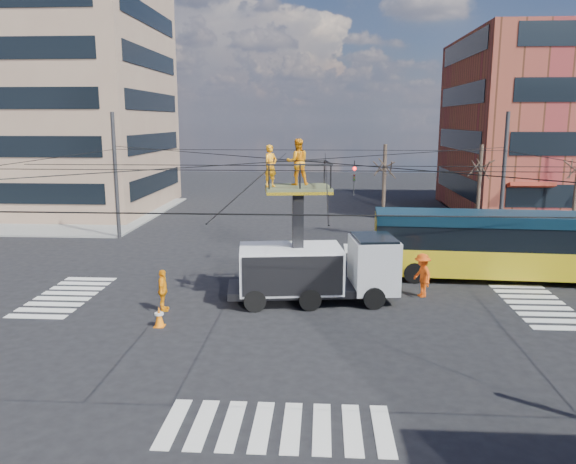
{
  "coord_description": "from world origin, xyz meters",
  "views": [
    {
      "loc": [
        1.07,
        -22.69,
        7.5
      ],
      "look_at": [
        -0.42,
        1.31,
        2.69
      ],
      "focal_mm": 35.0,
      "sensor_mm": 36.0,
      "label": 1
    }
  ],
  "objects_px": {
    "utility_truck": "(317,251)",
    "traffic_cone": "(159,317)",
    "city_bus": "(504,244)",
    "flagger": "(422,275)",
    "worker_ground": "(163,290)"
  },
  "relations": [
    {
      "from": "utility_truck",
      "to": "traffic_cone",
      "type": "bearing_deg",
      "value": -157.05
    },
    {
      "from": "utility_truck",
      "to": "city_bus",
      "type": "bearing_deg",
      "value": 16.08
    },
    {
      "from": "utility_truck",
      "to": "city_bus",
      "type": "relative_size",
      "value": 0.59
    },
    {
      "from": "city_bus",
      "to": "flagger",
      "type": "bearing_deg",
      "value": -141.69
    },
    {
      "from": "city_bus",
      "to": "flagger",
      "type": "height_order",
      "value": "city_bus"
    },
    {
      "from": "traffic_cone",
      "to": "worker_ground",
      "type": "xyz_separation_m",
      "value": [
        -0.34,
        1.74,
        0.46
      ]
    },
    {
      "from": "traffic_cone",
      "to": "flagger",
      "type": "distance_m",
      "value": 11.14
    },
    {
      "from": "worker_ground",
      "to": "flagger",
      "type": "distance_m",
      "value": 10.91
    },
    {
      "from": "city_bus",
      "to": "traffic_cone",
      "type": "bearing_deg",
      "value": -150.18
    },
    {
      "from": "traffic_cone",
      "to": "worker_ground",
      "type": "height_order",
      "value": "worker_ground"
    },
    {
      "from": "flagger",
      "to": "worker_ground",
      "type": "bearing_deg",
      "value": -94.88
    },
    {
      "from": "worker_ground",
      "to": "flagger",
      "type": "bearing_deg",
      "value": -84.13
    },
    {
      "from": "city_bus",
      "to": "flagger",
      "type": "relative_size",
      "value": 6.43
    },
    {
      "from": "utility_truck",
      "to": "worker_ground",
      "type": "xyz_separation_m",
      "value": [
        -6.09,
        -1.64,
        -1.3
      ]
    },
    {
      "from": "utility_truck",
      "to": "flagger",
      "type": "height_order",
      "value": "utility_truck"
    }
  ]
}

